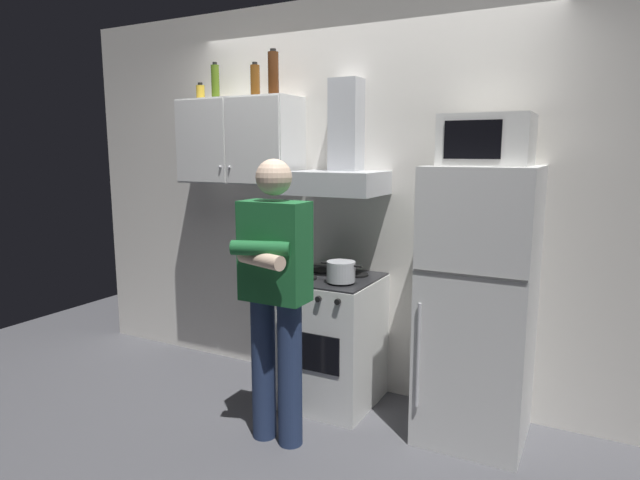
% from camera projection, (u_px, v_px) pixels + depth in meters
% --- Properties ---
extents(ground_plane, '(7.00, 7.00, 0.00)m').
position_uv_depth(ground_plane, '(320.00, 417.00, 3.42)').
color(ground_plane, '#4C4C51').
extents(back_wall_tiled, '(4.80, 0.10, 2.70)m').
position_uv_depth(back_wall_tiled, '(360.00, 199.00, 3.72)').
color(back_wall_tiled, silver).
rests_on(back_wall_tiled, ground_plane).
extents(upper_cabinet, '(0.90, 0.37, 0.60)m').
position_uv_depth(upper_cabinet, '(240.00, 141.00, 3.85)').
color(upper_cabinet, silver).
extents(stove_oven, '(0.60, 0.62, 0.87)m').
position_uv_depth(stove_oven, '(331.00, 339.00, 3.59)').
color(stove_oven, white).
rests_on(stove_oven, ground_plane).
extents(range_hood, '(0.60, 0.44, 0.75)m').
position_uv_depth(range_hood, '(340.00, 164.00, 3.51)').
color(range_hood, '#B7BABF').
extents(refrigerator, '(0.60, 0.62, 1.60)m').
position_uv_depth(refrigerator, '(478.00, 305.00, 3.10)').
color(refrigerator, silver).
rests_on(refrigerator, ground_plane).
extents(microwave, '(0.48, 0.37, 0.28)m').
position_uv_depth(microwave, '(487.00, 140.00, 2.96)').
color(microwave, silver).
rests_on(microwave, refrigerator).
extents(person_standing, '(0.38, 0.33, 1.64)m').
position_uv_depth(person_standing, '(275.00, 292.00, 3.01)').
color(person_standing, navy).
rests_on(person_standing, ground_plane).
extents(cooking_pot, '(0.28, 0.18, 0.13)m').
position_uv_depth(cooking_pot, '(341.00, 271.00, 3.34)').
color(cooking_pot, '#B7BABF').
rests_on(cooking_pot, stove_oven).
extents(bottle_beer_brown, '(0.07, 0.07, 0.24)m').
position_uv_depth(bottle_beer_brown, '(255.00, 81.00, 3.75)').
color(bottle_beer_brown, brown).
rests_on(bottle_beer_brown, upper_cabinet).
extents(bottle_rum_dark, '(0.07, 0.07, 0.31)m').
position_uv_depth(bottle_rum_dark, '(273.00, 74.00, 3.61)').
color(bottle_rum_dark, '#47230F').
rests_on(bottle_rum_dark, upper_cabinet).
extents(bottle_olive_oil, '(0.06, 0.06, 0.26)m').
position_uv_depth(bottle_olive_oil, '(215.00, 82.00, 3.89)').
color(bottle_olive_oil, '#4C6B19').
rests_on(bottle_olive_oil, upper_cabinet).
extents(bottle_spice_jar, '(0.06, 0.06, 0.13)m').
position_uv_depth(bottle_spice_jar, '(200.00, 93.00, 3.96)').
color(bottle_spice_jar, gold).
rests_on(bottle_spice_jar, upper_cabinet).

